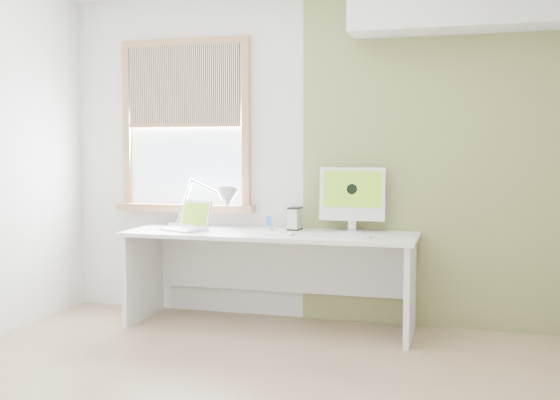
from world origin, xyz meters
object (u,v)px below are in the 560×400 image
(desk_lamp, at_px, (217,202))
(external_drive, at_px, (295,219))
(laptop, at_px, (189,223))
(imac, at_px, (352,196))
(desk, at_px, (272,257))

(desk_lamp, height_order, external_drive, desk_lamp)
(external_drive, bearing_deg, laptop, -163.94)
(imac, bearing_deg, desk, -164.26)
(desk, xyz_separation_m, imac, (0.59, 0.17, 0.47))
(laptop, bearing_deg, desk, 8.30)
(desk_lamp, distance_m, imac, 1.09)
(desk, relative_size, desk_lamp, 3.25)
(imac, bearing_deg, desk_lamp, -178.59)
(laptop, xyz_separation_m, imac, (1.23, 0.26, 0.22))
(external_drive, bearing_deg, imac, 4.25)
(laptop, distance_m, imac, 1.27)
(desk_lamp, xyz_separation_m, laptop, (-0.15, -0.23, -0.15))
(desk_lamp, height_order, laptop, desk_lamp)
(laptop, distance_m, external_drive, 0.82)
(external_drive, relative_size, imac, 0.35)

